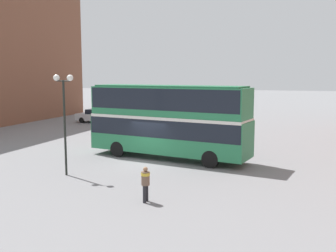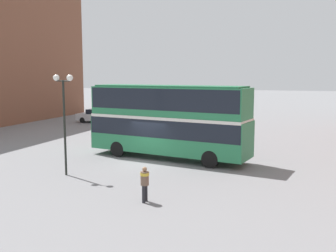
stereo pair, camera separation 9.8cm
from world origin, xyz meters
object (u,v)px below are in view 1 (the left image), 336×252
double_decker_bus (168,117)px  pedestrian_foreground (145,181)px  parked_car_kerb_near (97,116)px  street_lamp_twin_globe (64,102)px

double_decker_bus → pedestrian_foreground: (1.87, -8.80, -1.80)m
parked_car_kerb_near → street_lamp_twin_globe: (9.89, -21.79, 3.26)m
double_decker_bus → pedestrian_foreground: double_decker_bus is taller
double_decker_bus → parked_car_kerb_near: size_ratio=2.37×
pedestrian_foreground → double_decker_bus: bearing=-74.8°
parked_car_kerb_near → street_lamp_twin_globe: size_ratio=0.85×
double_decker_bus → pedestrian_foreground: 9.17m
double_decker_bus → street_lamp_twin_globe: (-3.99, -5.84, 1.29)m
pedestrian_foreground → street_lamp_twin_globe: (-5.85, 2.96, 3.09)m
street_lamp_twin_globe → double_decker_bus: bearing=55.7°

